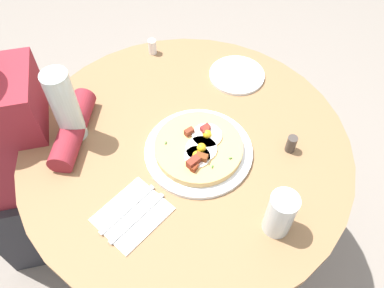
{
  "coord_description": "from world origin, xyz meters",
  "views": [
    {
      "loc": [
        -0.13,
        -0.66,
        1.64
      ],
      "look_at": [
        0.01,
        -0.02,
        0.77
      ],
      "focal_mm": 36.4,
      "sensor_mm": 36.0,
      "label": 1
    }
  ],
  "objects_px": {
    "salt_shaker": "(152,47)",
    "pepper_shaker": "(291,144)",
    "water_glass": "(280,214)",
    "pizza_plate": "(199,151)",
    "breakfast_pizza": "(199,147)",
    "water_bottle": "(65,107)",
    "knife": "(127,209)",
    "person_seated": "(14,172)",
    "dining_table": "(186,177)",
    "fork": "(137,218)",
    "bread_plate": "(237,75)"
  },
  "relations": [
    {
      "from": "fork",
      "to": "knife",
      "type": "bearing_deg",
      "value": 90.0
    },
    {
      "from": "breakfast_pizza",
      "to": "water_bottle",
      "type": "distance_m",
      "value": 0.38
    },
    {
      "from": "salt_shaker",
      "to": "pepper_shaker",
      "type": "bearing_deg",
      "value": -58.18
    },
    {
      "from": "dining_table",
      "to": "water_glass",
      "type": "distance_m",
      "value": 0.42
    },
    {
      "from": "pizza_plate",
      "to": "pepper_shaker",
      "type": "bearing_deg",
      "value": -10.74
    },
    {
      "from": "breakfast_pizza",
      "to": "salt_shaker",
      "type": "xyz_separation_m",
      "value": [
        -0.06,
        0.45,
        0.0
      ]
    },
    {
      "from": "pizza_plate",
      "to": "breakfast_pizza",
      "type": "height_order",
      "value": "breakfast_pizza"
    },
    {
      "from": "person_seated",
      "to": "fork",
      "type": "height_order",
      "value": "person_seated"
    },
    {
      "from": "knife",
      "to": "salt_shaker",
      "type": "relative_size",
      "value": 3.47
    },
    {
      "from": "person_seated",
      "to": "salt_shaker",
      "type": "xyz_separation_m",
      "value": [
        0.54,
        0.23,
        0.27
      ]
    },
    {
      "from": "water_glass",
      "to": "salt_shaker",
      "type": "xyz_separation_m",
      "value": [
        -0.19,
        0.71,
        -0.04
      ]
    },
    {
      "from": "person_seated",
      "to": "knife",
      "type": "distance_m",
      "value": 0.58
    },
    {
      "from": "fork",
      "to": "water_glass",
      "type": "xyz_separation_m",
      "value": [
        0.33,
        -0.1,
        0.06
      ]
    },
    {
      "from": "person_seated",
      "to": "salt_shaker",
      "type": "bearing_deg",
      "value": 22.58
    },
    {
      "from": "dining_table",
      "to": "salt_shaker",
      "type": "bearing_deg",
      "value": 93.62
    },
    {
      "from": "bread_plate",
      "to": "water_glass",
      "type": "distance_m",
      "value": 0.54
    },
    {
      "from": "breakfast_pizza",
      "to": "fork",
      "type": "xyz_separation_m",
      "value": [
        -0.2,
        -0.16,
        -0.02
      ]
    },
    {
      "from": "dining_table",
      "to": "breakfast_pizza",
      "type": "distance_m",
      "value": 0.21
    },
    {
      "from": "water_glass",
      "to": "pepper_shaker",
      "type": "bearing_deg",
      "value": 60.55
    },
    {
      "from": "pizza_plate",
      "to": "knife",
      "type": "distance_m",
      "value": 0.26
    },
    {
      "from": "water_glass",
      "to": "water_bottle",
      "type": "xyz_separation_m",
      "value": [
        -0.47,
        0.41,
        0.05
      ]
    },
    {
      "from": "knife",
      "to": "water_glass",
      "type": "bearing_deg",
      "value": -54.6
    },
    {
      "from": "fork",
      "to": "water_bottle",
      "type": "distance_m",
      "value": 0.36
    },
    {
      "from": "person_seated",
      "to": "water_bottle",
      "type": "xyz_separation_m",
      "value": [
        0.26,
        -0.08,
        0.36
      ]
    },
    {
      "from": "fork",
      "to": "knife",
      "type": "xyz_separation_m",
      "value": [
        -0.02,
        0.03,
        0.0
      ]
    },
    {
      "from": "person_seated",
      "to": "pepper_shaker",
      "type": "xyz_separation_m",
      "value": [
        0.85,
        -0.27,
        0.27
      ]
    },
    {
      "from": "knife",
      "to": "water_glass",
      "type": "relative_size",
      "value": 1.33
    },
    {
      "from": "pepper_shaker",
      "to": "breakfast_pizza",
      "type": "bearing_deg",
      "value": 169.57
    },
    {
      "from": "knife",
      "to": "pepper_shaker",
      "type": "height_order",
      "value": "pepper_shaker"
    },
    {
      "from": "pizza_plate",
      "to": "bread_plate",
      "type": "bearing_deg",
      "value": 54.46
    },
    {
      "from": "person_seated",
      "to": "salt_shaker",
      "type": "distance_m",
      "value": 0.65
    },
    {
      "from": "breakfast_pizza",
      "to": "pepper_shaker",
      "type": "distance_m",
      "value": 0.26
    },
    {
      "from": "water_bottle",
      "to": "salt_shaker",
      "type": "relative_size",
      "value": 4.53
    },
    {
      "from": "pizza_plate",
      "to": "breakfast_pizza",
      "type": "distance_m",
      "value": 0.02
    },
    {
      "from": "bread_plate",
      "to": "knife",
      "type": "relative_size",
      "value": 1.01
    },
    {
      "from": "dining_table",
      "to": "salt_shaker",
      "type": "distance_m",
      "value": 0.46
    },
    {
      "from": "fork",
      "to": "pepper_shaker",
      "type": "height_order",
      "value": "pepper_shaker"
    },
    {
      "from": "dining_table",
      "to": "water_glass",
      "type": "relative_size",
      "value": 7.01
    },
    {
      "from": "fork",
      "to": "pepper_shaker",
      "type": "distance_m",
      "value": 0.47
    },
    {
      "from": "dining_table",
      "to": "fork",
      "type": "xyz_separation_m",
      "value": [
        -0.17,
        -0.2,
        0.18
      ]
    },
    {
      "from": "pizza_plate",
      "to": "pepper_shaker",
      "type": "height_order",
      "value": "pepper_shaker"
    },
    {
      "from": "bread_plate",
      "to": "water_bottle",
      "type": "xyz_separation_m",
      "value": [
        -0.53,
        -0.13,
        0.11
      ]
    },
    {
      "from": "salt_shaker",
      "to": "pepper_shaker",
      "type": "height_order",
      "value": "pepper_shaker"
    },
    {
      "from": "dining_table",
      "to": "fork",
      "type": "bearing_deg",
      "value": -129.69
    },
    {
      "from": "dining_table",
      "to": "knife",
      "type": "xyz_separation_m",
      "value": [
        -0.19,
        -0.17,
        0.18
      ]
    },
    {
      "from": "dining_table",
      "to": "pizza_plate",
      "type": "bearing_deg",
      "value": -50.67
    },
    {
      "from": "knife",
      "to": "pepper_shaker",
      "type": "distance_m",
      "value": 0.48
    },
    {
      "from": "water_glass",
      "to": "bread_plate",
      "type": "bearing_deg",
      "value": 83.44
    },
    {
      "from": "dining_table",
      "to": "pizza_plate",
      "type": "xyz_separation_m",
      "value": [
        0.03,
        -0.04,
        0.18
      ]
    },
    {
      "from": "person_seated",
      "to": "water_glass",
      "type": "relative_size",
      "value": 8.36
    }
  ]
}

